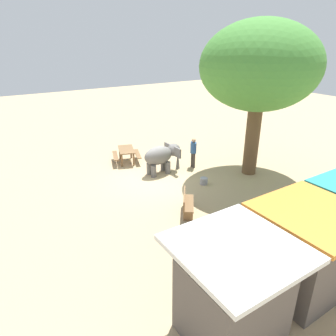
# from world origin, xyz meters

# --- Properties ---
(ground_plane) EXTENTS (60.00, 60.00, 0.00)m
(ground_plane) POSITION_xyz_m (0.00, 0.00, 0.00)
(ground_plane) COLOR tan
(elephant) EXTENTS (2.10, 1.42, 1.46)m
(elephant) POSITION_xyz_m (-0.63, -0.47, 0.93)
(elephant) COLOR slate
(elephant) RESTS_ON ground_plane
(person_handler) EXTENTS (0.32, 0.51, 1.62)m
(person_handler) POSITION_xyz_m (-2.42, -0.22, 0.95)
(person_handler) COLOR #3F3833
(person_handler) RESTS_ON ground_plane
(shade_tree_main) EXTENTS (5.73, 5.25, 7.31)m
(shade_tree_main) POSITION_xyz_m (-4.43, 1.93, 5.23)
(shade_tree_main) COLOR brown
(shade_tree_main) RESTS_ON ground_plane
(wooden_bench) EXTENTS (1.15, 1.36, 0.88)m
(wooden_bench) POSITION_xyz_m (0.63, 3.47, 0.47)
(wooden_bench) COLOR brown
(wooden_bench) RESTS_ON ground_plane
(picnic_table_near) EXTENTS (1.89, 1.90, 0.78)m
(picnic_table_near) POSITION_xyz_m (0.29, -2.79, 0.59)
(picnic_table_near) COLOR brown
(picnic_table_near) RESTS_ON ground_plane
(market_stall_orange) EXTENTS (2.50, 2.50, 2.52)m
(market_stall_orange) POSITION_xyz_m (0.33, 8.39, 1.14)
(market_stall_orange) COLOR #59514C
(market_stall_orange) RESTS_ON ground_plane
(market_stall_white) EXTENTS (2.50, 2.50, 2.52)m
(market_stall_white) POSITION_xyz_m (2.93, 8.39, 1.14)
(market_stall_white) COLOR #59514C
(market_stall_white) RESTS_ON ground_plane
(feed_bucket) EXTENTS (0.36, 0.36, 0.32)m
(feed_bucket) POSITION_xyz_m (-1.61, 1.75, 0.16)
(feed_bucket) COLOR gray
(feed_bucket) RESTS_ON ground_plane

